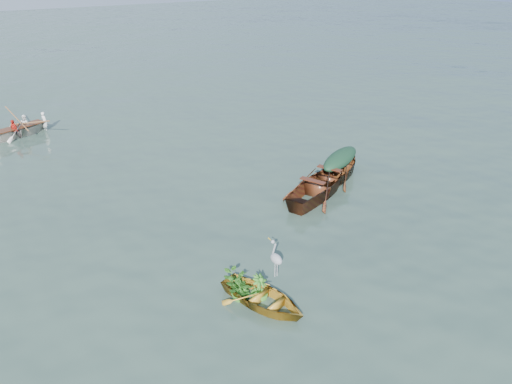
% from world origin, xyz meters
% --- Properties ---
extents(ground, '(140.00, 140.00, 0.00)m').
position_xyz_m(ground, '(0.00, 0.00, 0.00)').
color(ground, '#384F43').
rests_on(ground, ground).
extents(yellow_dinghy, '(2.10, 3.02, 0.72)m').
position_xyz_m(yellow_dinghy, '(-2.51, -1.27, 0.00)').
color(yellow_dinghy, '#B87B23').
rests_on(yellow_dinghy, ground).
extents(green_tarp_boat, '(4.48, 3.27, 1.02)m').
position_xyz_m(green_tarp_boat, '(3.53, 3.48, 0.00)').
color(green_tarp_boat, '#572C14').
rests_on(green_tarp_boat, ground).
extents(open_wooden_boat, '(5.13, 3.56, 1.19)m').
position_xyz_m(open_wooden_boat, '(2.12, 2.72, 0.00)').
color(open_wooden_boat, '#563115').
rests_on(open_wooden_boat, ground).
extents(rowed_boat, '(3.93, 2.50, 0.87)m').
position_xyz_m(rowed_boat, '(-5.70, 14.14, 0.00)').
color(rowed_boat, silver).
rests_on(rowed_boat, ground).
extents(green_tarp_cover, '(2.46, 1.80, 0.52)m').
position_xyz_m(green_tarp_cover, '(3.53, 3.48, 0.77)').
color(green_tarp_cover, '#15331F').
rests_on(green_tarp_cover, green_tarp_boat).
extents(thwart_benches, '(2.63, 1.92, 0.04)m').
position_xyz_m(thwart_benches, '(2.12, 2.72, 0.62)').
color(thwart_benches, '#441C0F').
rests_on(thwart_benches, open_wooden_boat).
extents(heron, '(0.40, 0.47, 0.92)m').
position_xyz_m(heron, '(-2.01, -1.03, 0.82)').
color(heron, '#A0A2A9').
rests_on(heron, yellow_dinghy).
extents(dinghy_weeds, '(0.97, 1.09, 0.60)m').
position_xyz_m(dinghy_weeds, '(-2.68, -0.74, 0.66)').
color(dinghy_weeds, '#286119').
rests_on(dinghy_weeds, yellow_dinghy).
extents(rowers, '(2.84, 1.96, 0.76)m').
position_xyz_m(rowers, '(-5.70, 14.14, 0.82)').
color(rowers, silver).
rests_on(rowers, rowed_boat).
extents(oars, '(1.55, 2.63, 0.06)m').
position_xyz_m(oars, '(-5.70, 14.14, 0.47)').
color(oars, brown).
rests_on(oars, rowed_boat).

